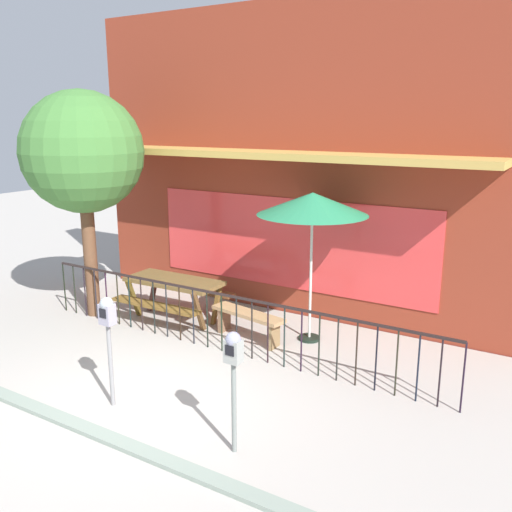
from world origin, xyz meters
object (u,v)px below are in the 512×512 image
picnic_table_left (174,288)px  parking_meter_far (233,360)px  parking_meter_near (108,323)px  patio_umbrella (313,205)px  patio_bench (248,319)px  street_tree (83,153)px

picnic_table_left → parking_meter_far: size_ratio=1.29×
picnic_table_left → parking_meter_far: parking_meter_far is taller
picnic_table_left → parking_meter_near: 3.20m
patio_umbrella → patio_bench: (-0.89, -0.52, -1.94)m
parking_meter_far → patio_bench: bearing=119.5°
patio_bench → parking_meter_near: (-0.32, -2.78, 0.78)m
parking_meter_near → parking_meter_far: 1.92m
picnic_table_left → parking_meter_far: 4.37m
picnic_table_left → street_tree: size_ratio=0.45×
picnic_table_left → patio_bench: picnic_table_left is taller
patio_bench → patio_umbrella: bearing=30.0°
patio_umbrella → patio_bench: 2.19m
patio_umbrella → parking_meter_far: 3.61m
parking_meter_near → parking_meter_far: parking_meter_near is taller
patio_bench → parking_meter_near: parking_meter_near is taller
patio_bench → street_tree: bearing=-170.9°
picnic_table_left → patio_umbrella: size_ratio=0.74×
picnic_table_left → patio_umbrella: (2.53, 0.43, 1.68)m
picnic_table_left → parking_meter_far: bearing=-41.9°
patio_umbrella → patio_bench: size_ratio=1.73×
picnic_table_left → patio_bench: (1.64, -0.08, -0.26)m
picnic_table_left → street_tree: (-1.49, -0.58, 2.40)m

